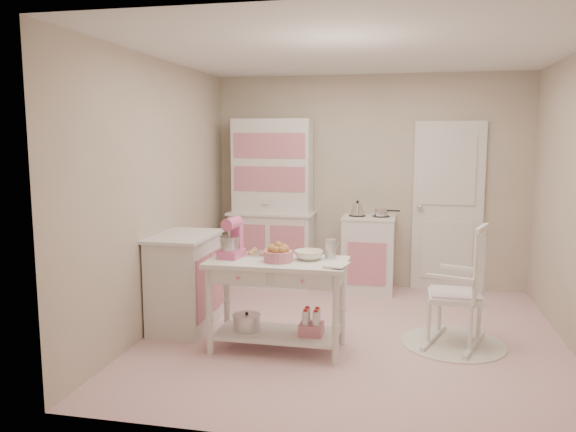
% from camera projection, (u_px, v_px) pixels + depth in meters
% --- Properties ---
extents(room_shell, '(3.84, 3.84, 2.62)m').
position_uv_depth(room_shell, '(355.00, 160.00, 5.02)').
color(room_shell, pink).
rests_on(room_shell, ground).
extents(door, '(0.82, 0.05, 2.04)m').
position_uv_depth(door, '(448.00, 207.00, 6.72)').
color(door, white).
rests_on(door, ground).
extents(hutch, '(1.06, 0.50, 2.08)m').
position_uv_depth(hutch, '(272.00, 203.00, 6.95)').
color(hutch, white).
rests_on(hutch, ground).
extents(stove, '(0.62, 0.57, 0.92)m').
position_uv_depth(stove, '(368.00, 254.00, 6.74)').
color(stove, white).
rests_on(stove, ground).
extents(base_cabinet, '(0.54, 0.84, 0.92)m').
position_uv_depth(base_cabinet, '(185.00, 281.00, 5.46)').
color(base_cabinet, white).
rests_on(base_cabinet, ground).
extents(lace_rug, '(0.92, 0.92, 0.01)m').
position_uv_depth(lace_rug, '(453.00, 344.00, 5.05)').
color(lace_rug, white).
rests_on(lace_rug, ground).
extents(rocking_chair, '(0.69, 0.84, 1.10)m').
position_uv_depth(rocking_chair, '(456.00, 285.00, 4.97)').
color(rocking_chair, white).
rests_on(rocking_chair, ground).
extents(work_table, '(1.20, 0.60, 0.80)m').
position_uv_depth(work_table, '(278.00, 305.00, 4.89)').
color(work_table, white).
rests_on(work_table, ground).
extents(stand_mixer, '(0.24, 0.31, 0.34)m').
position_uv_depth(stand_mixer, '(231.00, 238.00, 4.91)').
color(stand_mixer, pink).
rests_on(stand_mixer, work_table).
extents(cookie_tray, '(0.34, 0.24, 0.02)m').
position_uv_depth(cookie_tray, '(266.00, 254.00, 5.03)').
color(cookie_tray, silver).
rests_on(cookie_tray, work_table).
extents(bread_basket, '(0.25, 0.25, 0.09)m').
position_uv_depth(bread_basket, '(278.00, 256.00, 4.77)').
color(bread_basket, '#D0788B').
rests_on(bread_basket, work_table).
extents(mixing_bowl, '(0.25, 0.25, 0.08)m').
position_uv_depth(mixing_bowl, '(309.00, 255.00, 4.85)').
color(mixing_bowl, white).
rests_on(mixing_bowl, work_table).
extents(metal_pitcher, '(0.10, 0.10, 0.17)m').
position_uv_depth(metal_pitcher, '(331.00, 249.00, 4.88)').
color(metal_pitcher, silver).
rests_on(metal_pitcher, work_table).
extents(recipe_book, '(0.21, 0.26, 0.02)m').
position_uv_depth(recipe_book, '(327.00, 264.00, 4.62)').
color(recipe_book, white).
rests_on(recipe_book, work_table).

